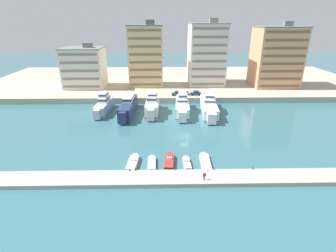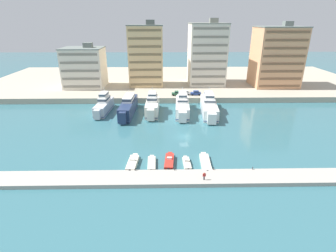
{
  "view_description": "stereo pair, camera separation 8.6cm",
  "coord_description": "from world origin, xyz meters",
  "px_view_note": "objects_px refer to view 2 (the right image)",
  "views": [
    {
      "loc": [
        -5.85,
        -66.46,
        30.55
      ],
      "look_at": [
        -4.51,
        1.78,
        2.5
      ],
      "focal_mm": 28.0,
      "sensor_mm": 36.0,
      "label": 1
    },
    {
      "loc": [
        -5.77,
        -66.46,
        30.55
      ],
      "look_at": [
        -4.51,
        1.78,
        2.5
      ],
      "focal_mm": 28.0,
      "sensor_mm": 36.0,
      "label": 2
    }
  ],
  "objects_px": {
    "motorboat_cream_far_left": "(133,163)",
    "motorboat_cream_left": "(152,163)",
    "yacht_white_center_left": "(182,106)",
    "pedestrian_near_edge": "(204,175)",
    "yacht_navy_left": "(128,107)",
    "car_green_far_left": "(177,93)",
    "motorboat_cream_center_left": "(187,163)",
    "yacht_ivory_mid_left": "(152,106)",
    "car_blue_mid_left": "(196,93)",
    "motorboat_cream_center": "(205,163)",
    "yacht_silver_far_left": "(104,105)",
    "motorboat_red_mid_left": "(169,161)",
    "car_white_left": "(185,92)",
    "yacht_white_center": "(209,106)"
  },
  "relations": [
    {
      "from": "yacht_silver_far_left",
      "to": "yacht_ivory_mid_left",
      "type": "xyz_separation_m",
      "value": [
        17.05,
        -1.72,
        0.24
      ]
    },
    {
      "from": "motorboat_cream_center_left",
      "to": "car_blue_mid_left",
      "type": "distance_m",
      "value": 50.99
    },
    {
      "from": "yacht_white_center_left",
      "to": "motorboat_red_mid_left",
      "type": "distance_m",
      "value": 35.04
    },
    {
      "from": "motorboat_cream_center",
      "to": "car_white_left",
      "type": "height_order",
      "value": "car_white_left"
    },
    {
      "from": "pedestrian_near_edge",
      "to": "car_blue_mid_left",
      "type": "bearing_deg",
      "value": 85.03
    },
    {
      "from": "yacht_white_center_left",
      "to": "motorboat_cream_left",
      "type": "bearing_deg",
      "value": -104.84
    },
    {
      "from": "car_blue_mid_left",
      "to": "motorboat_red_mid_left",
      "type": "bearing_deg",
      "value": -103.32
    },
    {
      "from": "car_green_far_left",
      "to": "pedestrian_near_edge",
      "type": "xyz_separation_m",
      "value": [
        2.53,
        -57.2,
        -1.29
      ]
    },
    {
      "from": "motorboat_red_mid_left",
      "to": "car_blue_mid_left",
      "type": "xyz_separation_m",
      "value": [
        11.74,
        49.58,
        2.62
      ]
    },
    {
      "from": "yacht_white_center",
      "to": "car_blue_mid_left",
      "type": "distance_m",
      "value": 15.78
    },
    {
      "from": "yacht_white_center",
      "to": "yacht_ivory_mid_left",
      "type": "bearing_deg",
      "value": 179.38
    },
    {
      "from": "motorboat_red_mid_left",
      "to": "yacht_white_center",
      "type": "bearing_deg",
      "value": 66.95
    },
    {
      "from": "motorboat_cream_center",
      "to": "pedestrian_near_edge",
      "type": "height_order",
      "value": "pedestrian_near_edge"
    },
    {
      "from": "motorboat_cream_far_left",
      "to": "motorboat_red_mid_left",
      "type": "bearing_deg",
      "value": 4.12
    },
    {
      "from": "motorboat_cream_far_left",
      "to": "motorboat_cream_left",
      "type": "distance_m",
      "value": 4.26
    },
    {
      "from": "yacht_navy_left",
      "to": "motorboat_red_mid_left",
      "type": "xyz_separation_m",
      "value": [
        13.3,
        -33.81,
        -2.02
      ]
    },
    {
      "from": "yacht_silver_far_left",
      "to": "yacht_navy_left",
      "type": "height_order",
      "value": "yacht_silver_far_left"
    },
    {
      "from": "motorboat_cream_center",
      "to": "yacht_silver_far_left",
      "type": "bearing_deg",
      "value": 129.71
    },
    {
      "from": "pedestrian_near_edge",
      "to": "car_green_far_left",
      "type": "bearing_deg",
      "value": 92.53
    },
    {
      "from": "yacht_navy_left",
      "to": "car_white_left",
      "type": "xyz_separation_m",
      "value": [
        20.88,
        16.21,
        0.6
      ]
    },
    {
      "from": "yacht_white_center_left",
      "to": "motorboat_cream_center",
      "type": "bearing_deg",
      "value": -85.41
    },
    {
      "from": "yacht_navy_left",
      "to": "yacht_ivory_mid_left",
      "type": "xyz_separation_m",
      "value": [
        8.24,
        0.45,
        0.17
      ]
    },
    {
      "from": "yacht_navy_left",
      "to": "car_green_far_left",
      "type": "height_order",
      "value": "yacht_navy_left"
    },
    {
      "from": "yacht_ivory_mid_left",
      "to": "motorboat_cream_left",
      "type": "xyz_separation_m",
      "value": [
        1.08,
        -34.85,
        -2.34
      ]
    },
    {
      "from": "yacht_ivory_mid_left",
      "to": "yacht_silver_far_left",
      "type": "bearing_deg",
      "value": 174.25
    },
    {
      "from": "car_green_far_left",
      "to": "yacht_ivory_mid_left",
      "type": "bearing_deg",
      "value": -121.74
    },
    {
      "from": "car_green_far_left",
      "to": "car_blue_mid_left",
      "type": "relative_size",
      "value": 1.0
    },
    {
      "from": "car_blue_mid_left",
      "to": "pedestrian_near_edge",
      "type": "distance_m",
      "value": 57.75
    },
    {
      "from": "yacht_white_center_left",
      "to": "car_blue_mid_left",
      "type": "height_order",
      "value": "yacht_white_center_left"
    },
    {
      "from": "motorboat_cream_left",
      "to": "car_blue_mid_left",
      "type": "bearing_deg",
      "value": 72.59
    },
    {
      "from": "motorboat_cream_left",
      "to": "car_green_far_left",
      "type": "height_order",
      "value": "car_green_far_left"
    },
    {
      "from": "motorboat_cream_far_left",
      "to": "motorboat_cream_center_left",
      "type": "xyz_separation_m",
      "value": [
        12.16,
        -0.14,
        -0.13
      ]
    },
    {
      "from": "yacht_silver_far_left",
      "to": "motorboat_cream_center",
      "type": "xyz_separation_m",
      "value": [
        30.27,
        -36.45,
        -2.06
      ]
    },
    {
      "from": "yacht_navy_left",
      "to": "car_green_far_left",
      "type": "relative_size",
      "value": 5.25
    },
    {
      "from": "motorboat_cream_center_left",
      "to": "yacht_ivory_mid_left",
      "type": "bearing_deg",
      "value": 104.4
    },
    {
      "from": "yacht_silver_far_left",
      "to": "car_blue_mid_left",
      "type": "xyz_separation_m",
      "value": [
        33.86,
        13.6,
        0.67
      ]
    },
    {
      "from": "yacht_silver_far_left",
      "to": "motorboat_cream_center_left",
      "type": "bearing_deg",
      "value": -54.66
    },
    {
      "from": "motorboat_cream_center_left",
      "to": "motorboat_cream_center",
      "type": "relative_size",
      "value": 0.71
    },
    {
      "from": "yacht_ivory_mid_left",
      "to": "pedestrian_near_edge",
      "type": "height_order",
      "value": "yacht_ivory_mid_left"
    },
    {
      "from": "yacht_white_center",
      "to": "motorboat_cream_left",
      "type": "distance_m",
      "value": 39.31
    },
    {
      "from": "yacht_white_center_left",
      "to": "yacht_navy_left",
      "type": "bearing_deg",
      "value": -177.67
    },
    {
      "from": "yacht_white_center_left",
      "to": "car_white_left",
      "type": "relative_size",
      "value": 5.0
    },
    {
      "from": "motorboat_cream_left",
      "to": "car_white_left",
      "type": "distance_m",
      "value": 51.99
    },
    {
      "from": "yacht_white_center_left",
      "to": "pedestrian_near_edge",
      "type": "distance_m",
      "value": 42.54
    },
    {
      "from": "yacht_silver_far_left",
      "to": "car_green_far_left",
      "type": "height_order",
      "value": "yacht_silver_far_left"
    },
    {
      "from": "motorboat_cream_far_left",
      "to": "pedestrian_near_edge",
      "type": "bearing_deg",
      "value": -26.11
    },
    {
      "from": "yacht_white_center_left",
      "to": "car_blue_mid_left",
      "type": "relative_size",
      "value": 5.02
    },
    {
      "from": "motorboat_red_mid_left",
      "to": "yacht_navy_left",
      "type": "bearing_deg",
      "value": 111.48
    },
    {
      "from": "car_green_far_left",
      "to": "car_blue_mid_left",
      "type": "xyz_separation_m",
      "value": [
        7.53,
        0.32,
        0.0
      ]
    },
    {
      "from": "pedestrian_near_edge",
      "to": "yacht_white_center_left",
      "type": "bearing_deg",
      "value": 91.89
    }
  ]
}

